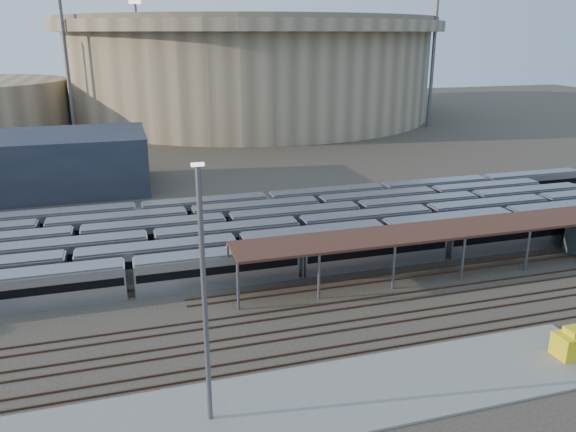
{
  "coord_description": "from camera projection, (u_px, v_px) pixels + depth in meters",
  "views": [
    {
      "loc": [
        -17.66,
        -49.05,
        26.62
      ],
      "look_at": [
        0.37,
        12.0,
        5.82
      ],
      "focal_mm": 35.0,
      "sensor_mm": 36.0,
      "label": 1
    }
  ],
  "objects": [
    {
      "name": "floodlight_0",
      "position": [
        66.0,
        58.0,
        143.53
      ],
      "size": [
        4.0,
        1.0,
        38.4
      ],
      "color": "#5B5B60",
      "rests_on": "ground"
    },
    {
      "name": "apron",
      "position": [
        321.0,
        399.0,
        42.69
      ],
      "size": [
        50.0,
        9.0,
        0.2
      ],
      "primitive_type": "cube",
      "color": "gray",
      "rests_on": "ground"
    },
    {
      "name": "service_building",
      "position": [
        22.0,
        164.0,
        96.9
      ],
      "size": [
        42.0,
        20.0,
        10.0
      ],
      "primitive_type": "cube",
      "color": "#1E232D",
      "rests_on": "ground"
    },
    {
      "name": "floodlight_2",
      "position": [
        433.0,
        55.0,
        161.34
      ],
      "size": [
        4.0,
        1.0,
        38.4
      ],
      "color": "#5B5B60",
      "rests_on": "ground"
    },
    {
      "name": "subway_trains",
      "position": [
        253.0,
        232.0,
        73.37
      ],
      "size": [
        125.17,
        23.9,
        3.6
      ],
      "color": "silver",
      "rests_on": "ground"
    },
    {
      "name": "floodlight_3",
      "position": [
        139.0,
        51.0,
        194.49
      ],
      "size": [
        4.0,
        1.0,
        38.4
      ],
      "color": "#5B5B60",
      "rests_on": "ground"
    },
    {
      "name": "inspection_shed",
      "position": [
        484.0,
        227.0,
        65.76
      ],
      "size": [
        60.3,
        6.0,
        5.3
      ],
      "color": "#5B5B60",
      "rests_on": "ground"
    },
    {
      "name": "yard_light_pole",
      "position": [
        204.0,
        299.0,
        37.48
      ],
      "size": [
        0.81,
        0.36,
        18.8
      ],
      "color": "#5B5B60",
      "rests_on": "apron"
    },
    {
      "name": "empty_tracks",
      "position": [
        335.0,
        327.0,
        53.15
      ],
      "size": [
        170.0,
        9.62,
        0.18
      ],
      "color": "#4C3323",
      "rests_on": "ground"
    },
    {
      "name": "stadium",
      "position": [
        250.0,
        65.0,
        186.98
      ],
      "size": [
        124.0,
        124.0,
        32.5
      ],
      "color": "#9B8869",
      "rests_on": "ground"
    },
    {
      "name": "yellow_equipment",
      "position": [
        574.0,
        344.0,
        48.06
      ],
      "size": [
        3.3,
        2.07,
        2.05
      ],
      "primitive_type": "cube",
      "rotation": [
        0.0,
        0.0,
        0.01
      ],
      "color": "yellow",
      "rests_on": "apron"
    },
    {
      "name": "ground",
      "position": [
        318.0,
        305.0,
        57.74
      ],
      "size": [
        420.0,
        420.0,
        0.0
      ],
      "primitive_type": "plane",
      "color": "#383026",
      "rests_on": "ground"
    }
  ]
}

